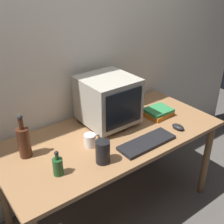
{
  "coord_description": "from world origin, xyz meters",
  "views": [
    {
      "loc": [
        -1.03,
        -1.37,
        1.82
      ],
      "look_at": [
        0.0,
        0.0,
        0.92
      ],
      "focal_mm": 44.72,
      "sensor_mm": 36.0,
      "label": 1
    }
  ],
  "objects": [
    {
      "name": "back_wall",
      "position": [
        0.0,
        0.44,
        1.25
      ],
      "size": [
        4.0,
        0.08,
        2.5
      ],
      "primitive_type": "cube",
      "color": "silver",
      "rests_on": "ground"
    },
    {
      "name": "bottle_short",
      "position": [
        -0.51,
        -0.16,
        0.8
      ],
      "size": [
        0.06,
        0.06,
        0.16
      ],
      "color": "#1E4C23",
      "rests_on": "desk"
    },
    {
      "name": "computer_mouse",
      "position": [
        0.44,
        -0.24,
        0.75
      ],
      "size": [
        0.07,
        0.1,
        0.04
      ],
      "primitive_type": "ellipsoid",
      "rotation": [
        0.0,
        0.0,
        0.06
      ],
      "color": "black",
      "rests_on": "desk"
    },
    {
      "name": "metal_canister",
      "position": [
        -0.24,
        -0.22,
        0.81
      ],
      "size": [
        0.09,
        0.09,
        0.15
      ],
      "primitive_type": "cylinder",
      "color": "black",
      "rests_on": "desk"
    },
    {
      "name": "desk",
      "position": [
        0.0,
        0.0,
        0.65
      ],
      "size": [
        1.63,
        0.77,
        0.74
      ],
      "color": "#9E7047",
      "rests_on": "ground"
    },
    {
      "name": "bottle_tall",
      "position": [
        -0.6,
        0.12,
        0.85
      ],
      "size": [
        0.08,
        0.08,
        0.3
      ],
      "color": "#472314",
      "rests_on": "desk"
    },
    {
      "name": "crt_monitor",
      "position": [
        0.07,
        0.15,
        0.93
      ],
      "size": [
        0.38,
        0.39,
        0.37
      ],
      "color": "#B2AD9E",
      "rests_on": "desk"
    },
    {
      "name": "mug",
      "position": [
        -0.21,
        -0.03,
        0.78
      ],
      "size": [
        0.12,
        0.08,
        0.09
      ],
      "color": "white",
      "rests_on": "desk"
    },
    {
      "name": "book_stack",
      "position": [
        0.47,
        0.0,
        0.77
      ],
      "size": [
        0.23,
        0.19,
        0.06
      ],
      "color": "orange",
      "rests_on": "desk"
    },
    {
      "name": "keyboard",
      "position": [
        0.11,
        -0.25,
        0.75
      ],
      "size": [
        0.42,
        0.15,
        0.02
      ],
      "primitive_type": "cube",
      "rotation": [
        0.0,
        0.0,
        0.01
      ],
      "color": "black",
      "rests_on": "desk"
    },
    {
      "name": "ground_plane",
      "position": [
        0.0,
        0.0,
        0.0
      ],
      "size": [
        6.0,
        6.0,
        0.0
      ],
      "primitive_type": "plane",
      "color": "#56514C"
    }
  ]
}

